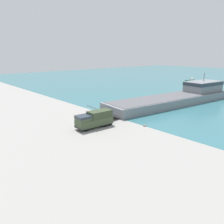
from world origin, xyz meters
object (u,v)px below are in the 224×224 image
(landing_craft, at_px, (180,96))
(military_truck, at_px, (94,119))
(mooring_bollard, at_px, (100,112))
(moored_boat_b, at_px, (213,86))
(moored_boat_a, at_px, (193,81))
(soldier_on_ramp, at_px, (89,117))

(landing_craft, relative_size, military_truck, 6.15)
(landing_craft, height_order, mooring_bollard, landing_craft)
(moored_boat_b, relative_size, mooring_bollard, 11.17)
(moored_boat_a, relative_size, mooring_bollard, 8.45)
(military_truck, relative_size, moored_boat_b, 0.78)
(landing_craft, relative_size, soldier_on_ramp, 25.61)
(soldier_on_ramp, xyz_separation_m, mooring_bollard, (-3.10, 5.48, -0.54))
(military_truck, height_order, mooring_bollard, military_truck)
(landing_craft, bearing_deg, military_truck, -80.77)
(soldier_on_ramp, xyz_separation_m, moored_boat_a, (-16.32, 71.07, -0.32))
(soldier_on_ramp, bearing_deg, moored_boat_b, -95.93)
(landing_craft, height_order, military_truck, landing_craft)
(military_truck, bearing_deg, landing_craft, -174.43)
(military_truck, bearing_deg, soldier_on_ramp, -105.03)
(soldier_on_ramp, relative_size, moored_boat_b, 0.19)
(moored_boat_b, bearing_deg, mooring_bollard, -99.51)
(moored_boat_a, bearing_deg, soldier_on_ramp, 18.60)
(military_truck, bearing_deg, moored_boat_a, -160.69)
(landing_craft, distance_m, mooring_bollard, 24.10)
(military_truck, relative_size, mooring_bollard, 8.74)
(soldier_on_ramp, distance_m, moored_boat_a, 72.92)
(landing_craft, bearing_deg, mooring_bollard, -95.76)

